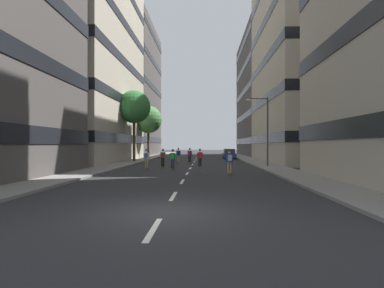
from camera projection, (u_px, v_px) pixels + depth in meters
ground_plane at (194, 162)px, 38.49m from camera, size 172.64×172.64×0.00m
sidewalk_left at (141, 160)px, 42.40m from camera, size 2.61×79.13×0.14m
sidewalk_right at (250, 160)px, 41.77m from camera, size 2.61×79.13×0.14m
lane_markings at (195, 161)px, 40.22m from camera, size 0.16×67.20×0.01m
building_left_mid at (72, 29)px, 39.49m from camera, size 14.51×22.68×34.25m
building_left_far at (119, 91)px, 60.96m from camera, size 14.51×20.00×25.91m
building_right_mid at (321, 45)px, 38.15m from camera, size 14.51×20.44×29.21m
building_right_far at (279, 95)px, 59.61m from camera, size 14.51×22.99×23.54m
parked_car_near at (229, 154)px, 46.17m from camera, size 1.82×4.40×1.52m
street_tree_near at (134, 107)px, 37.99m from camera, size 4.13×4.13×8.83m
street_tree_mid at (148, 120)px, 47.59m from camera, size 4.28×4.28×8.12m
streetlamp_right at (264, 124)px, 28.69m from camera, size 2.13×0.30×6.50m
skater_0 at (190, 154)px, 35.47m from camera, size 0.56×0.92×1.78m
skater_1 at (229, 160)px, 22.19m from camera, size 0.56×0.92×1.78m
skater_2 at (200, 157)px, 28.92m from camera, size 0.56×0.92×1.78m
skater_3 at (178, 154)px, 36.38m from camera, size 0.56×0.92×1.78m
skater_4 at (146, 157)px, 27.16m from camera, size 0.53×0.90×1.78m
skater_5 at (173, 158)px, 26.47m from camera, size 0.57×0.92×1.78m
skater_6 at (163, 157)px, 28.77m from camera, size 0.56×0.92×1.78m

